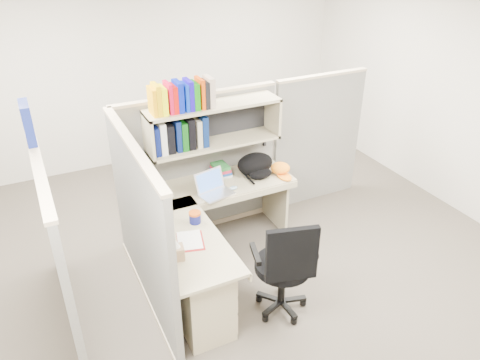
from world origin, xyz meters
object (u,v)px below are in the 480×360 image
laptop (216,184)px  snack_canister (195,217)px  desk (208,265)px  backpack (257,166)px  task_chair (283,281)px

laptop → snack_canister: bearing=-147.6°
desk → laptop: bearing=60.2°
backpack → laptop: bearing=-144.4°
backpack → snack_canister: backpack is taller
laptop → backpack: (0.57, 0.18, 0.00)m
backpack → task_chair: bearing=-89.4°
snack_canister → task_chair: size_ratio=0.11×
desk → backpack: 1.32m
laptop → task_chair: (0.17, -1.07, -0.48)m
laptop → snack_canister: (-0.37, -0.37, -0.06)m
laptop → backpack: bearing=4.8°
snack_canister → task_chair: bearing=-52.0°
snack_canister → backpack: bearing=30.6°
desk → snack_canister: size_ratio=15.54×
desk → backpack: (0.94, 0.83, 0.41)m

